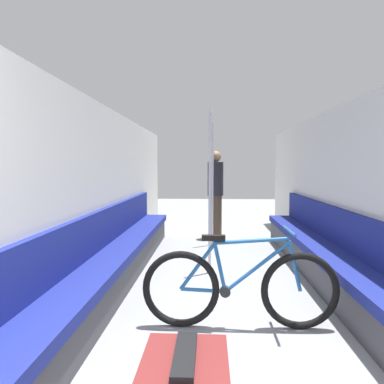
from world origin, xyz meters
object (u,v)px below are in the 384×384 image
object	(u,v)px
grab_pole_far	(212,187)
passenger_standing	(215,193)
bench_seat_row_right	(335,264)
grab_pole_near	(210,194)
bicycle	(240,288)
bench_seat_row_left	(114,261)

from	to	relation	value
grab_pole_far	passenger_standing	bearing A→B (deg)	84.41
bench_seat_row_right	grab_pole_far	size ratio (longest dim) A/B	2.87
grab_pole_near	grab_pole_far	world-z (taller)	same
bicycle	passenger_standing	world-z (taller)	passenger_standing
bicycle	passenger_standing	bearing A→B (deg)	91.94
grab_pole_near	grab_pole_far	size ratio (longest dim) A/B	1.00
bench_seat_row_left	grab_pole_near	size ratio (longest dim) A/B	2.87
grab_pole_near	bench_seat_row_right	bearing A→B (deg)	-23.13
bench_seat_row_right	bicycle	bearing A→B (deg)	-137.44
grab_pole_near	passenger_standing	distance (m)	2.36
bench_seat_row_left	bench_seat_row_right	xyz separation A→B (m)	(2.51, 0.00, 0.00)
grab_pole_far	bench_seat_row_right	bearing A→B (deg)	-59.77
bench_seat_row_right	bicycle	size ratio (longest dim) A/B	3.61
bicycle	passenger_standing	size ratio (longest dim) A/B	1.00
bench_seat_row_left	grab_pole_far	distance (m)	2.70
passenger_standing	bench_seat_row_left	bearing A→B (deg)	50.63
bench_seat_row_right	passenger_standing	xyz separation A→B (m)	(-1.29, 2.95, 0.57)
grab_pole_far	passenger_standing	xyz separation A→B (m)	(0.06, 0.63, -0.17)
grab_pole_near	passenger_standing	world-z (taller)	grab_pole_near
bench_seat_row_left	passenger_standing	world-z (taller)	passenger_standing
passenger_standing	bench_seat_row_right	bearing A→B (deg)	96.59
bench_seat_row_right	bicycle	world-z (taller)	bench_seat_row_right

